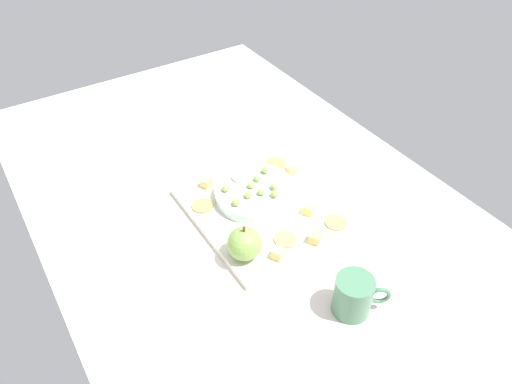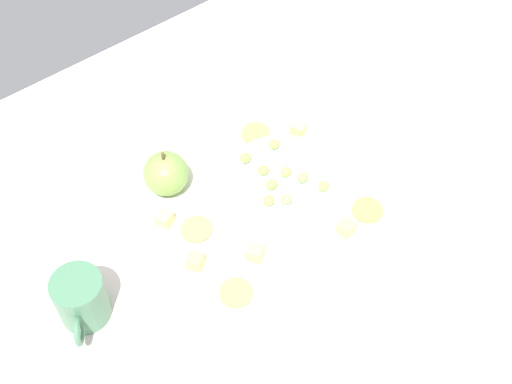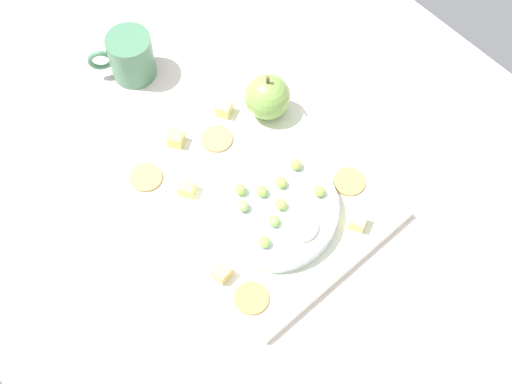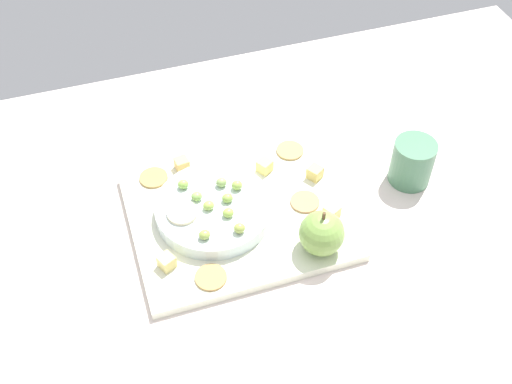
# 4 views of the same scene
# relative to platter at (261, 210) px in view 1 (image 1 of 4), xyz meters

# --- Properties ---
(table) EXTENTS (1.47, 0.85, 0.05)m
(table) POSITION_rel_platter_xyz_m (-0.01, -0.01, -0.03)
(table) COLOR silver
(table) RESTS_ON ground
(platter) EXTENTS (0.32, 0.27, 0.02)m
(platter) POSITION_rel_platter_xyz_m (0.00, 0.00, 0.00)
(platter) COLOR silver
(platter) RESTS_ON table
(serving_dish) EXTENTS (0.18, 0.18, 0.02)m
(serving_dish) POSITION_rel_platter_xyz_m (-0.03, 0.01, 0.02)
(serving_dish) COLOR silver
(serving_dish) RESTS_ON platter
(apple_whole) EXTENTS (0.07, 0.07, 0.07)m
(apple_whole) POSITION_rel_platter_xyz_m (0.10, -0.10, 0.04)
(apple_whole) COLOR #7AA349
(apple_whole) RESTS_ON platter
(apple_stem) EXTENTS (0.01, 0.01, 0.01)m
(apple_stem) POSITION_rel_platter_xyz_m (0.10, -0.10, 0.08)
(apple_stem) COLOR brown
(apple_stem) RESTS_ON apple_whole
(cheese_cube_0) EXTENTS (0.03, 0.03, 0.02)m
(cheese_cube_0) POSITION_rel_platter_xyz_m (0.07, 0.07, 0.02)
(cheese_cube_0) COLOR #EBD46E
(cheese_cube_0) RESTS_ON platter
(cheese_cube_1) EXTENTS (0.03, 0.03, 0.02)m
(cheese_cube_1) POSITION_rel_platter_xyz_m (-0.12, -0.06, 0.02)
(cheese_cube_1) COLOR #E8D478
(cheese_cube_1) RESTS_ON platter
(cheese_cube_2) EXTENTS (0.03, 0.03, 0.02)m
(cheese_cube_2) POSITION_rel_platter_xyz_m (0.14, -0.05, 0.02)
(cheese_cube_2) COLOR #F3CA73
(cheese_cube_2) RESTS_ON platter
(cheese_cube_3) EXTENTS (0.03, 0.03, 0.02)m
(cheese_cube_3) POSITION_rel_platter_xyz_m (0.14, 0.04, 0.02)
(cheese_cube_3) COLOR #E5CA67
(cheese_cube_3) RESTS_ON platter
(cheese_cube_4) EXTENTS (0.02, 0.02, 0.02)m
(cheese_cube_4) POSITION_rel_platter_xyz_m (-0.06, 0.12, 0.02)
(cheese_cube_4) COLOR #F3C66A
(cheese_cube_4) RESTS_ON platter
(cracker_0) EXTENTS (0.05, 0.05, 0.00)m
(cracker_0) POSITION_rel_platter_xyz_m (0.12, 0.10, 0.01)
(cracker_0) COLOR tan
(cracker_0) RESTS_ON platter
(cracker_1) EXTENTS (0.05, 0.05, 0.00)m
(cracker_1) POSITION_rel_platter_xyz_m (-0.11, 0.11, 0.01)
(cracker_1) COLOR tan
(cracker_1) RESTS_ON platter
(cracker_2) EXTENTS (0.05, 0.05, 0.00)m
(cracker_2) POSITION_rel_platter_xyz_m (-0.07, -0.10, 0.01)
(cracker_2) COLOR tan
(cracker_2) RESTS_ON platter
(cracker_3) EXTENTS (0.05, 0.05, 0.00)m
(cracker_3) POSITION_rel_platter_xyz_m (0.11, -0.02, 0.01)
(cracker_3) COLOR tan
(cracker_3) RESTS_ON platter
(grape_0) EXTENTS (0.02, 0.02, 0.01)m
(grape_0) POSITION_rel_platter_xyz_m (-0.02, -0.02, 0.04)
(grape_0) COLOR #9ABD4D
(grape_0) RESTS_ON serving_dish
(grape_1) EXTENTS (0.02, 0.02, 0.01)m
(grape_1) POSITION_rel_platter_xyz_m (-0.01, 0.04, 0.04)
(grape_1) COLOR #91B161
(grape_1) RESTS_ON serving_dish
(grape_2) EXTENTS (0.02, 0.02, 0.02)m
(grape_2) POSITION_rel_platter_xyz_m (-0.02, -0.05, 0.04)
(grape_2) COLOR #9EB14D
(grape_2) RESTS_ON serving_dish
(grape_3) EXTENTS (0.02, 0.02, 0.01)m
(grape_3) POSITION_rel_platter_xyz_m (-0.01, 0.01, 0.04)
(grape_3) COLOR #91B74D
(grape_3) RESTS_ON serving_dish
(grape_4) EXTENTS (0.02, 0.02, 0.01)m
(grape_4) POSITION_rel_platter_xyz_m (-0.04, 0.00, 0.04)
(grape_4) COLOR #9EC051
(grape_4) RESTS_ON serving_dish
(grape_5) EXTENTS (0.02, 0.02, 0.02)m
(grape_5) POSITION_rel_platter_xyz_m (0.01, 0.03, 0.04)
(grape_5) COLOR #9BBE52
(grape_5) RESTS_ON serving_dish
(grape_6) EXTENTS (0.02, 0.02, 0.01)m
(grape_6) POSITION_rel_platter_xyz_m (-0.07, 0.06, 0.04)
(grape_6) COLOR #91C351
(grape_6) RESTS_ON serving_dish
(grape_7) EXTENTS (0.02, 0.02, 0.01)m
(grape_7) POSITION_rel_platter_xyz_m (-0.06, 0.03, 0.04)
(grape_7) COLOR #88B957
(grape_7) RESTS_ON serving_dish
(grape_8) EXTENTS (0.02, 0.02, 0.01)m
(grape_8) POSITION_rel_platter_xyz_m (-0.06, -0.05, 0.04)
(grape_8) COLOR #94AD4C
(grape_8) RESTS_ON serving_dish
(apple_slice_0) EXTENTS (0.05, 0.05, 0.01)m
(apple_slice_0) POSITION_rel_platter_xyz_m (-0.08, 0.00, 0.03)
(apple_slice_0) COLOR beige
(apple_slice_0) RESTS_ON serving_dish
(cup) EXTENTS (0.07, 0.09, 0.08)m
(cup) POSITION_rel_platter_xyz_m (0.30, -0.00, 0.03)
(cup) COLOR #457555
(cup) RESTS_ON table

